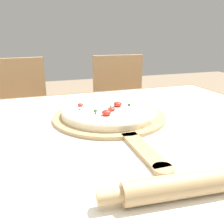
% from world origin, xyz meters
% --- Properties ---
extents(dining_table, '(1.35, 1.03, 0.75)m').
position_xyz_m(dining_table, '(0.00, 0.00, 0.66)').
color(dining_table, brown).
rests_on(dining_table, ground_plane).
extents(towel_cloth, '(1.27, 0.95, 0.00)m').
position_xyz_m(towel_cloth, '(0.00, 0.00, 0.76)').
color(towel_cloth, white).
rests_on(towel_cloth, dining_table).
extents(pizza_peel, '(0.41, 0.61, 0.01)m').
position_xyz_m(pizza_peel, '(-0.01, 0.06, 0.77)').
color(pizza_peel, tan).
rests_on(pizza_peel, towel_cloth).
extents(pizza, '(0.34, 0.34, 0.04)m').
position_xyz_m(pizza, '(-0.01, 0.08, 0.78)').
color(pizza, beige).
rests_on(pizza, pizza_peel).
extents(rolling_pin, '(0.39, 0.08, 0.05)m').
position_xyz_m(rolling_pin, '(0.02, -0.38, 0.78)').
color(rolling_pin, tan).
rests_on(rolling_pin, towel_cloth).
extents(chair_left, '(0.44, 0.44, 0.90)m').
position_xyz_m(chair_left, '(-0.36, 0.90, 0.53)').
color(chair_left, tan).
rests_on(chair_left, ground_plane).
extents(chair_right, '(0.42, 0.42, 0.90)m').
position_xyz_m(chair_right, '(0.35, 0.90, 0.53)').
color(chair_right, tan).
rests_on(chair_right, ground_plane).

